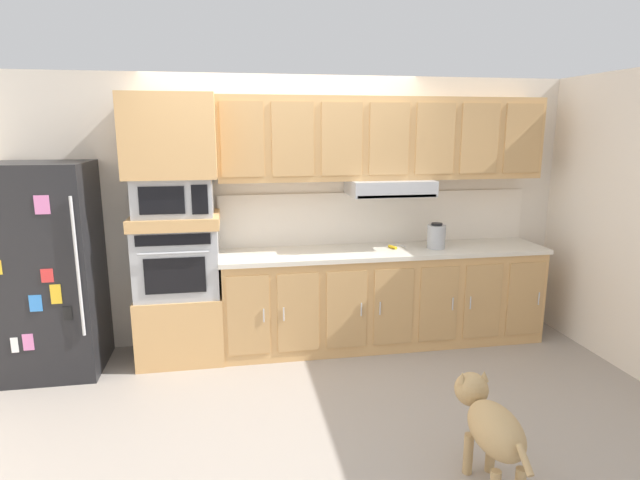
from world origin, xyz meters
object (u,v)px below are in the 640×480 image
at_px(refrigerator, 49,270).
at_px(built_in_oven, 178,260).
at_px(microwave, 174,196).
at_px(dog, 490,423).
at_px(electric_kettle, 436,236).
at_px(screwdriver, 393,247).

xyz_separation_m(refrigerator, built_in_oven, (1.03, 0.07, 0.02)).
bearing_deg(microwave, dog, -47.91).
relative_size(microwave, electric_kettle, 2.68).
distance_m(microwave, screwdriver, 2.03).
relative_size(microwave, screwdriver, 4.03).
bearing_deg(refrigerator, built_in_oven, 3.76).
distance_m(refrigerator, electric_kettle, 3.39).
bearing_deg(electric_kettle, refrigerator, -179.65).
height_order(microwave, screwdriver, microwave).
xyz_separation_m(built_in_oven, electric_kettle, (2.36, -0.05, 0.13)).
distance_m(microwave, electric_kettle, 2.39).
xyz_separation_m(refrigerator, dog, (2.91, -2.01, -0.50)).
bearing_deg(built_in_oven, electric_kettle, -1.15).
relative_size(refrigerator, electric_kettle, 7.33).
bearing_deg(microwave, screwdriver, 0.42).
bearing_deg(screwdriver, dog, -92.38).
bearing_deg(screwdriver, built_in_oven, -179.58).
relative_size(microwave, dog, 0.74).
relative_size(refrigerator, dog, 2.02).
bearing_deg(electric_kettle, microwave, 178.85).
height_order(refrigerator, built_in_oven, refrigerator).
height_order(refrigerator, screwdriver, refrigerator).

